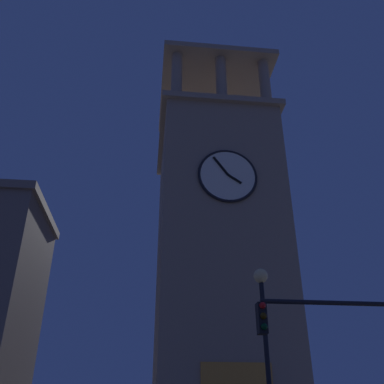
# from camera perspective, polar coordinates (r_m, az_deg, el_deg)

# --- Properties ---
(clocktower) EXTENTS (7.60, 9.47, 26.52)m
(clocktower) POSITION_cam_1_polar(r_m,az_deg,el_deg) (26.00, 3.33, -9.59)
(clocktower) COLOR gray
(clocktower) RESTS_ON ground_plane
(traffic_signal_near) EXTENTS (4.65, 0.41, 5.17)m
(traffic_signal_near) POSITION_cam_1_polar(r_m,az_deg,el_deg) (11.91, 23.67, -18.53)
(traffic_signal_near) COLOR black
(traffic_signal_near) RESTS_ON ground_plane
(street_lamp) EXTENTS (0.44, 0.44, 5.91)m
(street_lamp) POSITION_cam_1_polar(r_m,az_deg,el_deg) (13.05, 9.81, -18.01)
(street_lamp) COLOR black
(street_lamp) RESTS_ON ground_plane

